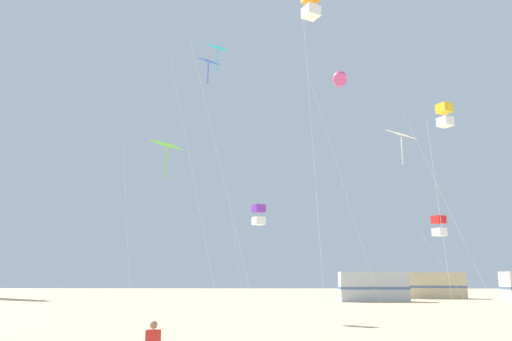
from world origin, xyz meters
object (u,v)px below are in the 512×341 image
at_px(kite_box_orange, 311,5).
at_px(kite_diamond_white, 403,141).
at_px(kite_diamond_lime, 165,151).
at_px(kite_box_violet, 259,215).
at_px(rv_van_tan, 434,285).
at_px(kite_diamond_blue, 210,73).
at_px(rv_van_silver, 373,287).
at_px(kite_tube_rainbow, 340,80).
at_px(kite_diamond_cyan, 216,60).
at_px(kite_box_scarlet, 439,226).
at_px(kite_box_gold, 445,116).

relative_size(kite_box_orange, kite_diamond_white, 1.75).
xyz_separation_m(kite_diamond_lime, kite_box_violet, (3.09, 10.78, -0.93)).
xyz_separation_m(kite_diamond_white, rv_van_tan, (12.82, 37.64, -6.01)).
bearing_deg(kite_box_orange, kite_diamond_blue, 137.50).
bearing_deg(kite_box_orange, rv_van_silver, 75.01).
xyz_separation_m(kite_box_violet, rv_van_tan, (18.64, 28.50, -4.32)).
distance_m(kite_tube_rainbow, rv_van_tan, 35.29).
relative_size(kite_diamond_blue, kite_diamond_cyan, 0.99).
bearing_deg(kite_diamond_white, kite_box_orange, -178.43).
xyz_separation_m(kite_tube_rainbow, rv_van_tan, (14.03, 30.20, -11.68)).
distance_m(kite_tube_rainbow, kite_diamond_cyan, 7.96).
relative_size(kite_box_scarlet, kite_box_violet, 0.90).
bearing_deg(rv_van_tan, kite_box_orange, -109.17).
height_order(kite_box_scarlet, kite_diamond_lime, kite_diamond_lime).
distance_m(kite_box_orange, rv_van_silver, 33.56).
bearing_deg(kite_box_scarlet, kite_box_gold, -100.77).
relative_size(kite_tube_rainbow, kite_diamond_cyan, 1.05).
distance_m(kite_diamond_lime, kite_box_violet, 11.25).
bearing_deg(kite_box_gold, kite_tube_rainbow, 150.73).
height_order(kite_diamond_white, rv_van_tan, kite_diamond_white).
xyz_separation_m(kite_diamond_blue, kite_tube_rainbow, (6.91, 3.24, 0.89)).
bearing_deg(kite_diamond_cyan, kite_tube_rainbow, 35.19).
bearing_deg(kite_diamond_cyan, kite_box_orange, -34.99).
relative_size(kite_box_orange, kite_diamond_blue, 1.06).
height_order(kite_box_gold, kite_tube_rainbow, kite_tube_rainbow).
relative_size(kite_box_orange, kite_box_violet, 2.20).
bearing_deg(kite_box_violet, kite_diamond_lime, -105.98).
relative_size(kite_diamond_blue, rv_van_silver, 2.02).
bearing_deg(rv_van_tan, kite_diamond_cyan, -116.39).
height_order(kite_diamond_lime, kite_box_violet, kite_diamond_lime).
bearing_deg(kite_box_orange, rv_van_tan, 66.69).
bearing_deg(rv_van_silver, kite_diamond_cyan, -113.67).
height_order(kite_tube_rainbow, kite_diamond_cyan, kite_tube_rainbow).
height_order(kite_diamond_white, kite_tube_rainbow, kite_tube_rainbow).
bearing_deg(kite_box_orange, kite_diamond_white, 1.57).
relative_size(kite_box_scarlet, rv_van_tan, 0.86).
bearing_deg(rv_van_silver, kite_diamond_white, -98.15).
bearing_deg(kite_box_orange, kite_box_violet, 104.46).
bearing_deg(rv_van_tan, rv_van_silver, -133.58).
xyz_separation_m(kite_diamond_lime, rv_van_silver, (13.60, 31.89, -5.25)).
xyz_separation_m(kite_box_orange, kite_diamond_cyan, (-4.25, 2.97, -0.97)).
bearing_deg(kite_box_scarlet, rv_van_silver, 89.05).
distance_m(kite_diamond_lime, kite_diamond_cyan, 7.31).
relative_size(kite_box_scarlet, kite_diamond_white, 0.72).
height_order(kite_tube_rainbow, rv_van_tan, kite_tube_rainbow).
height_order(kite_box_scarlet, rv_van_tan, kite_box_scarlet).
bearing_deg(kite_diamond_white, kite_box_violet, 122.49).
height_order(kite_box_orange, kite_box_gold, kite_box_orange).
xyz_separation_m(kite_diamond_cyan, rv_van_silver, (12.37, 27.37, -10.86)).
height_order(kite_diamond_lime, kite_diamond_white, kite_diamond_white).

